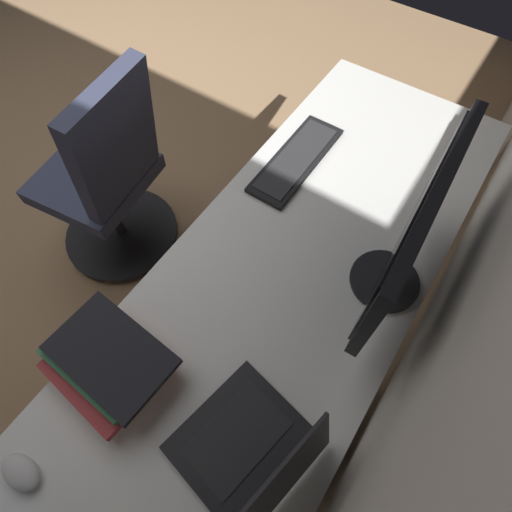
{
  "coord_description": "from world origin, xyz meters",
  "views": [
    {
      "loc": [
        0.8,
        1.96,
        1.8
      ],
      "look_at": [
        0.4,
        1.69,
        0.95
      ],
      "focal_mm": 28.85,
      "sensor_mm": 36.0,
      "label": 1
    }
  ],
  "objects_px": {
    "laptop_leftmost": "(253,454)",
    "book_stack_near": "(109,360)",
    "monitor_primary": "(411,234)",
    "mouse_main": "(20,472)",
    "office_chair": "(109,185)",
    "keyboard_main": "(296,160)",
    "drawer_pedestal": "(246,392)"
  },
  "relations": [
    {
      "from": "monitor_primary",
      "to": "office_chair",
      "type": "relative_size",
      "value": 0.6
    },
    {
      "from": "book_stack_near",
      "to": "office_chair",
      "type": "distance_m",
      "value": 0.93
    },
    {
      "from": "mouse_main",
      "to": "drawer_pedestal",
      "type": "bearing_deg",
      "value": 151.17
    },
    {
      "from": "drawer_pedestal",
      "to": "monitor_primary",
      "type": "height_order",
      "value": "monitor_primary"
    },
    {
      "from": "keyboard_main",
      "to": "mouse_main",
      "type": "height_order",
      "value": "mouse_main"
    },
    {
      "from": "keyboard_main",
      "to": "mouse_main",
      "type": "distance_m",
      "value": 1.17
    },
    {
      "from": "keyboard_main",
      "to": "drawer_pedestal",
      "type": "bearing_deg",
      "value": 19.84
    },
    {
      "from": "monitor_primary",
      "to": "office_chair",
      "type": "bearing_deg",
      "value": -86.9
    },
    {
      "from": "laptop_leftmost",
      "to": "book_stack_near",
      "type": "distance_m",
      "value": 0.42
    },
    {
      "from": "laptop_leftmost",
      "to": "monitor_primary",
      "type": "bearing_deg",
      "value": 174.57
    },
    {
      "from": "monitor_primary",
      "to": "office_chair",
      "type": "height_order",
      "value": "monitor_primary"
    },
    {
      "from": "office_chair",
      "to": "drawer_pedestal",
      "type": "bearing_deg",
      "value": 69.16
    },
    {
      "from": "keyboard_main",
      "to": "book_stack_near",
      "type": "distance_m",
      "value": 0.87
    },
    {
      "from": "keyboard_main",
      "to": "book_stack_near",
      "type": "relative_size",
      "value": 1.32
    },
    {
      "from": "laptop_leftmost",
      "to": "book_stack_near",
      "type": "xyz_separation_m",
      "value": [
        0.03,
        -0.42,
        -0.01
      ]
    },
    {
      "from": "mouse_main",
      "to": "office_chair",
      "type": "bearing_deg",
      "value": -141.78
    },
    {
      "from": "drawer_pedestal",
      "to": "monitor_primary",
      "type": "distance_m",
      "value": 0.79
    },
    {
      "from": "drawer_pedestal",
      "to": "monitor_primary",
      "type": "bearing_deg",
      "value": 153.92
    },
    {
      "from": "laptop_leftmost",
      "to": "keyboard_main",
      "type": "xyz_separation_m",
      "value": [
        -0.84,
        -0.39,
        -0.04
      ]
    },
    {
      "from": "drawer_pedestal",
      "to": "office_chair",
      "type": "xyz_separation_m",
      "value": [
        -0.36,
        -0.94,
        0.11
      ]
    },
    {
      "from": "monitor_primary",
      "to": "mouse_main",
      "type": "xyz_separation_m",
      "value": [
        0.91,
        -0.48,
        -0.23
      ]
    },
    {
      "from": "keyboard_main",
      "to": "book_stack_near",
      "type": "xyz_separation_m",
      "value": [
        0.87,
        -0.03,
        0.04
      ]
    },
    {
      "from": "mouse_main",
      "to": "book_stack_near",
      "type": "xyz_separation_m",
      "value": [
        -0.3,
        0.0,
        0.03
      ]
    },
    {
      "from": "laptop_leftmost",
      "to": "office_chair",
      "type": "bearing_deg",
      "value": -115.8
    },
    {
      "from": "drawer_pedestal",
      "to": "keyboard_main",
      "type": "xyz_separation_m",
      "value": [
        -0.68,
        -0.24,
        0.39
      ]
    },
    {
      "from": "monitor_primary",
      "to": "office_chair",
      "type": "distance_m",
      "value": 1.26
    },
    {
      "from": "monitor_primary",
      "to": "keyboard_main",
      "type": "bearing_deg",
      "value": -119.56
    },
    {
      "from": "book_stack_near",
      "to": "mouse_main",
      "type": "bearing_deg",
      "value": -0.1
    },
    {
      "from": "laptop_leftmost",
      "to": "keyboard_main",
      "type": "distance_m",
      "value": 0.93
    },
    {
      "from": "drawer_pedestal",
      "to": "laptop_leftmost",
      "type": "xyz_separation_m",
      "value": [
        0.17,
        0.15,
        0.44
      ]
    },
    {
      "from": "laptop_leftmost",
      "to": "keyboard_main",
      "type": "bearing_deg",
      "value": -155.02
    },
    {
      "from": "keyboard_main",
      "to": "office_chair",
      "type": "height_order",
      "value": "office_chair"
    }
  ]
}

